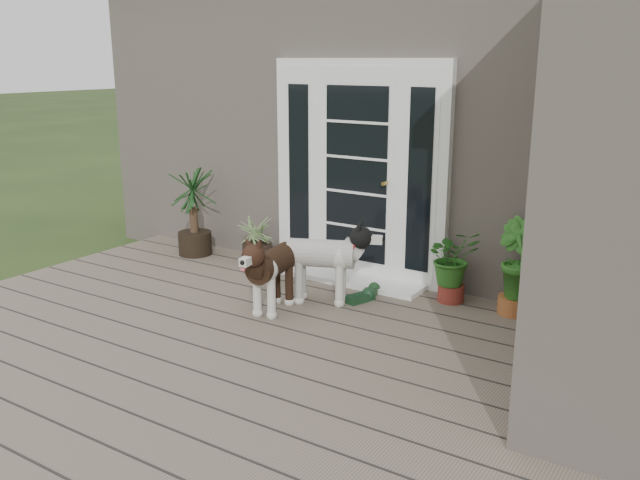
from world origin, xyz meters
The scene contains 14 objects.
deck centered at (0.00, 0.40, 0.06)m, with size 6.20×4.60×0.12m, color #6B5B4C.
house_main centered at (0.00, 4.65, 1.55)m, with size 7.40×4.00×3.10m, color #665E54.
door_unit centered at (-0.20, 2.60, 1.19)m, with size 1.90×0.14×2.15m, color white.
door_step centered at (-0.20, 2.40, 0.14)m, with size 1.60×0.40×0.05m, color white.
brindle_dog centered at (-0.32, 1.33, 0.44)m, with size 0.33×0.77×0.64m, color black, non-canonical shape.
white_dog centered at (-0.08, 1.74, 0.46)m, with size 0.35×0.81×0.67m, color white, non-canonical shape.
spider_plant centered at (-1.33, 2.40, 0.40)m, with size 0.53×0.53×0.57m, color #879C60, non-canonical shape.
yucca centered at (-2.12, 2.27, 0.63)m, with size 0.71×0.71×1.02m, color black, non-canonical shape.
herb_a centered at (0.90, 2.40, 0.42)m, with size 0.48×0.48×0.61m, color #225618.
herb_b centered at (1.48, 2.40, 0.43)m, with size 0.41×0.41×0.62m, color #17521B.
herb_c centered at (2.21, 2.40, 0.40)m, with size 0.36×0.36×0.56m, color #244D16.
sapling centered at (2.13, 1.84, 1.02)m, with size 0.53×0.53×1.80m, color #235618, non-canonical shape.
clog_left centered at (0.22, 2.14, 0.16)m, with size 0.13×0.28×0.08m, color #153519, non-canonical shape.
clog_right centered at (0.22, 1.94, 0.17)m, with size 0.15×0.32×0.09m, color #14331C, non-canonical shape.
Camera 1 is at (3.05, -3.12, 2.26)m, focal length 37.82 mm.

